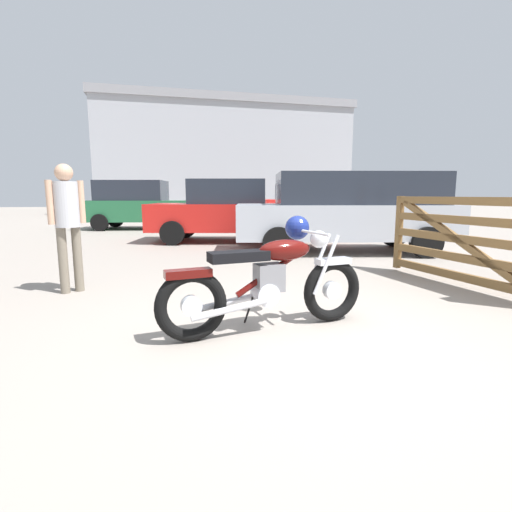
{
  "coord_description": "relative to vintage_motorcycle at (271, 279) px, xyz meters",
  "views": [
    {
      "loc": [
        -1.1,
        -3.22,
        1.28
      ],
      "look_at": [
        -0.35,
        1.07,
        0.58
      ],
      "focal_mm": 26.92,
      "sensor_mm": 36.0,
      "label": 1
    }
  ],
  "objects": [
    {
      "name": "ground_plane",
      "position": [
        0.35,
        -0.23,
        -0.49
      ],
      "size": [
        80.0,
        80.0,
        0.0
      ],
      "primitive_type": "plane",
      "color": "gray"
    },
    {
      "name": "dark_sedan_left",
      "position": [
        -2.63,
        11.44,
        0.43
      ],
      "size": [
        4.1,
        2.26,
        1.78
      ],
      "rotation": [
        0.0,
        0.0,
        -0.15
      ],
      "color": "black",
      "rests_on": "ground_plane"
    },
    {
      "name": "white_estate_far",
      "position": [
        0.31,
        7.04,
        0.34
      ],
      "size": [
        4.44,
        2.49,
        1.67
      ],
      "rotation": [
        0.0,
        0.0,
        2.96
      ],
      "color": "black",
      "rests_on": "ground_plane"
    },
    {
      "name": "industrial_building",
      "position": [
        1.6,
        27.76,
        3.27
      ],
      "size": [
        17.77,
        14.24,
        7.51
      ],
      "rotation": [
        0.0,
        0.0,
        0.07
      ],
      "color": "#9EA0A8",
      "rests_on": "ground_plane"
    },
    {
      "name": "pale_sedan_back",
      "position": [
        4.89,
        13.69,
        0.45
      ],
      "size": [
        4.82,
        2.25,
        1.74
      ],
      "rotation": [
        0.0,
        0.0,
        3.22
      ],
      "color": "black",
      "rests_on": "ground_plane"
    },
    {
      "name": "timber_gate",
      "position": [
        2.98,
        0.98,
        0.21
      ],
      "size": [
        0.59,
        2.52,
        1.6
      ],
      "rotation": [
        0.0,
        0.0,
        1.76
      ],
      "color": "brown",
      "rests_on": "ground_plane"
    },
    {
      "name": "red_hatchback_near",
      "position": [
        2.73,
        4.61,
        0.45
      ],
      "size": [
        4.92,
        2.51,
        1.74
      ],
      "rotation": [
        0.0,
        0.0,
        2.99
      ],
      "color": "black",
      "rests_on": "ground_plane"
    },
    {
      "name": "vintage_motorcycle",
      "position": [
        0.0,
        0.0,
        0.0
      ],
      "size": [
        2.05,
        0.81,
        1.07
      ],
      "rotation": [
        0.0,
        0.0,
        0.22
      ],
      "color": "black",
      "rests_on": "ground_plane"
    },
    {
      "name": "bystander",
      "position": [
        -2.29,
        1.83,
        0.53
      ],
      "size": [
        0.4,
        0.3,
        1.66
      ],
      "rotation": [
        0.0,
        0.0,
        2.15
      ],
      "color": "#706656",
      "rests_on": "ground_plane"
    }
  ]
}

